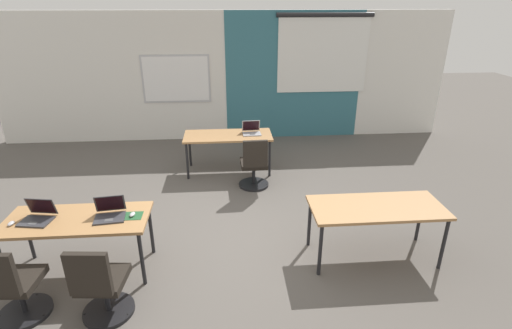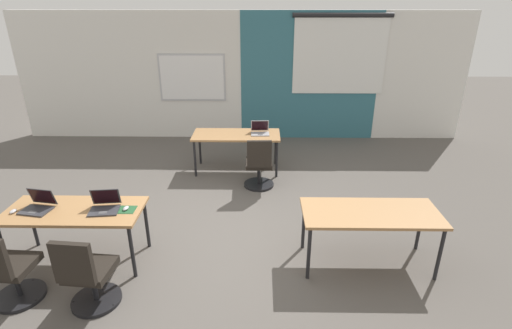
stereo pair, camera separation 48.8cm
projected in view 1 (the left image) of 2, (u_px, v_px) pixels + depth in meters
The scene contains 14 objects.
ground_plane at pixel (232, 235), 5.33m from camera, with size 24.00×24.00×0.00m.
back_wall_assembly at pixel (228, 77), 8.62m from camera, with size 10.00×0.27×2.80m.
desk_near_left at pixel (77, 223), 4.39m from camera, with size 1.60×0.70×0.72m.
desk_near_right at pixel (377, 210), 4.64m from camera, with size 1.60×0.70×0.72m.
desk_far_center at pixel (228, 138), 7.08m from camera, with size 1.60×0.70×0.72m.
laptop_far_right at pixel (252, 131), 7.10m from camera, with size 0.34×0.31×0.23m.
chair_far_right at pixel (254, 167), 6.54m from camera, with size 0.52×0.55×0.92m.
laptop_near_left_end at pixel (38, 216), 4.31m from camera, with size 0.37×0.34×0.23m.
mouse_near_left_end at pixel (11, 223), 4.23m from camera, with size 0.06×0.10×0.03m.
chair_near_left_end at pixel (13, 289), 3.79m from camera, with size 0.52×0.55×0.92m.
laptop_near_left_inner at pixel (110, 213), 4.37m from camera, with size 0.36×0.33×0.23m.
mousepad_near_left_inner at pixel (133, 216), 4.41m from camera, with size 0.22×0.19×0.00m.
mouse_near_left_inner at pixel (132, 214), 4.40m from camera, with size 0.07×0.11×0.03m.
chair_near_left_inner at pixel (101, 288), 3.81m from camera, with size 0.52×0.56×0.92m.
Camera 1 is at (-0.02, -4.52, 3.00)m, focal length 27.07 mm.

